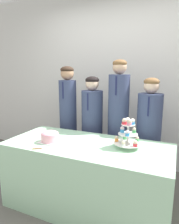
{
  "coord_description": "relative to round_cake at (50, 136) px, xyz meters",
  "views": [
    {
      "loc": [
        0.82,
        -1.4,
        1.45
      ],
      "look_at": [
        0.01,
        0.42,
        1.05
      ],
      "focal_mm": 32.0,
      "sensor_mm": 36.0,
      "label": 1
    }
  ],
  "objects": [
    {
      "name": "student_1",
      "position": [
        0.17,
        0.73,
        -0.12
      ],
      "size": [
        0.28,
        0.29,
        1.4
      ],
      "color": "#384266",
      "rests_on": "ground_plane"
    },
    {
      "name": "round_cake",
      "position": [
        0.0,
        0.0,
        0.0
      ],
      "size": [
        0.2,
        0.2,
        0.12
      ],
      "color": "white",
      "rests_on": "table"
    },
    {
      "name": "student_3",
      "position": [
        0.91,
        0.73,
        -0.13
      ],
      "size": [
        0.29,
        0.3,
        1.39
      ],
      "color": "#384266",
      "rests_on": "ground_plane"
    },
    {
      "name": "cupcake_stand",
      "position": [
        0.79,
        0.17,
        0.08
      ],
      "size": [
        0.27,
        0.27,
        0.3
      ],
      "color": "silver",
      "rests_on": "table"
    },
    {
      "name": "student_0",
      "position": [
        -0.2,
        0.73,
        -0.03
      ],
      "size": [
        0.24,
        0.25,
        1.53
      ],
      "color": "#384266",
      "rests_on": "ground_plane"
    },
    {
      "name": "wall_back",
      "position": [
        0.38,
        1.37,
        0.57
      ],
      "size": [
        9.0,
        0.06,
        2.7
      ],
      "color": "silver",
      "rests_on": "ground_plane"
    },
    {
      "name": "student_2",
      "position": [
        0.53,
        0.73,
        -0.01
      ],
      "size": [
        0.26,
        0.27,
        1.6
      ],
      "color": "#384266",
      "rests_on": "ground_plane"
    },
    {
      "name": "table",
      "position": [
        0.38,
        0.11,
        -0.42
      ],
      "size": [
        1.71,
        0.76,
        0.72
      ],
      "color": "#A8DBB2",
      "rests_on": "ground_plane"
    },
    {
      "name": "cake_knife",
      "position": [
        0.04,
        -0.19,
        -0.06
      ],
      "size": [
        0.26,
        0.18,
        0.01
      ],
      "rotation": [
        0.0,
        0.0,
        0.59
      ],
      "color": "silver",
      "rests_on": "table"
    }
  ]
}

